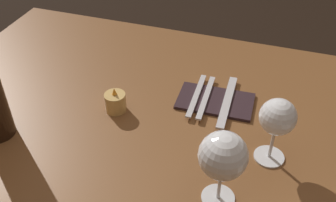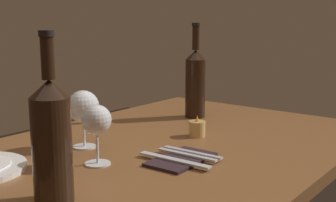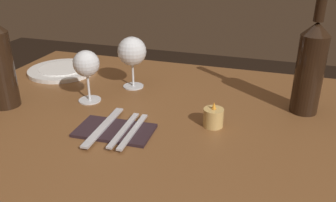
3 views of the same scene
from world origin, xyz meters
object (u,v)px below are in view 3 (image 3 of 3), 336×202
at_px(wine_bottle, 310,66).
at_px(fork_outer, 133,131).
at_px(wine_glass_left, 132,52).
at_px(fork_inner, 124,130).
at_px(folded_napkin, 115,130).
at_px(table_knife, 104,126).
at_px(votive_candle, 213,118).
at_px(wine_glass_right, 86,65).
at_px(dinner_plate, 62,70).

xyz_separation_m(wine_bottle, fork_outer, (0.40, 0.27, -0.12)).
xyz_separation_m(wine_glass_left, fork_inner, (-0.10, 0.29, -0.11)).
xyz_separation_m(wine_glass_left, folded_napkin, (-0.07, 0.29, -0.11)).
relative_size(wine_bottle, fork_inner, 1.93).
bearing_deg(fork_inner, table_knife, 0.00).
bearing_deg(table_knife, wine_bottle, -150.81).
bearing_deg(folded_napkin, votive_candle, -154.96).
xyz_separation_m(wine_glass_left, fork_outer, (-0.12, 0.29, -0.11)).
distance_m(wine_glass_left, folded_napkin, 0.32).
height_order(wine_glass_right, fork_inner, wine_glass_right).
height_order(dinner_plate, fork_inner, dinner_plate).
bearing_deg(fork_inner, wine_glass_right, -40.03).
xyz_separation_m(wine_glass_left, dinner_plate, (0.30, -0.05, -0.11)).
height_order(folded_napkin, fork_outer, fork_outer).
distance_m(votive_candle, dinner_plate, 0.65).
distance_m(dinner_plate, folded_napkin, 0.51).
xyz_separation_m(dinner_plate, table_knife, (-0.34, 0.34, 0.00)).
distance_m(wine_bottle, folded_napkin, 0.54).
bearing_deg(table_knife, wine_glass_right, -50.53).
relative_size(wine_glass_right, votive_candle, 2.30).
bearing_deg(wine_glass_left, wine_bottle, 177.43).
distance_m(wine_glass_left, wine_glass_right, 0.16).
xyz_separation_m(wine_bottle, dinner_plate, (0.82, -0.07, -0.13)).
bearing_deg(table_knife, votive_candle, -157.58).
bearing_deg(wine_glass_left, wine_glass_right, 60.27).
height_order(wine_glass_left, votive_candle, wine_glass_left).
bearing_deg(wine_glass_left, table_knife, 98.29).
height_order(dinner_plate, table_knife, dinner_plate).
distance_m(dinner_plate, table_knife, 0.48).
bearing_deg(dinner_plate, folded_napkin, 137.37).
bearing_deg(fork_outer, table_knife, 0.00).
distance_m(wine_bottle, table_knife, 0.56).
relative_size(wine_glass_left, votive_candle, 2.47).
distance_m(wine_glass_left, table_knife, 0.31).
distance_m(wine_bottle, votive_candle, 0.30).
xyz_separation_m(wine_glass_right, folded_napkin, (-0.15, 0.15, -0.11)).
distance_m(wine_glass_left, fork_inner, 0.33).
bearing_deg(wine_glass_right, votive_candle, 173.45).
bearing_deg(fork_inner, dinner_plate, -40.78).
bearing_deg(wine_glass_right, fork_inner, 139.97).
xyz_separation_m(folded_napkin, fork_inner, (-0.02, 0.00, 0.01)).
relative_size(wine_glass_left, table_knife, 0.79).
distance_m(wine_glass_right, votive_candle, 0.39).
height_order(wine_glass_right, dinner_plate, wine_glass_right).
distance_m(wine_glass_left, votive_candle, 0.36).
height_order(votive_candle, fork_inner, votive_candle).
xyz_separation_m(wine_glass_left, votive_candle, (-0.30, 0.19, -0.09)).
bearing_deg(dinner_plate, wine_glass_right, 138.62).
height_order(wine_bottle, fork_inner, wine_bottle).
bearing_deg(wine_glass_right, folded_napkin, 135.67).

